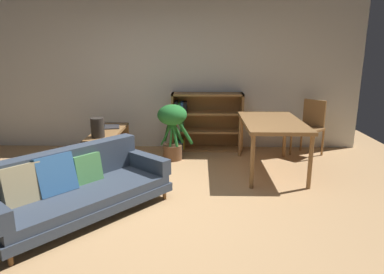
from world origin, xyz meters
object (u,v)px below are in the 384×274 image
(media_console, at_px, (108,148))
(dining_table, at_px, (272,125))
(desk_speaker, at_px, (98,128))
(bookshelf, at_px, (203,121))
(fabric_couch, at_px, (74,187))
(open_laptop, at_px, (107,126))
(dining_chair_near, at_px, (310,124))
(potted_floor_plant, at_px, (172,124))

(media_console, distance_m, dining_table, 2.51)
(desk_speaker, distance_m, bookshelf, 1.98)
(fabric_couch, height_order, open_laptop, fabric_couch)
(fabric_couch, distance_m, desk_speaker, 1.37)
(dining_chair_near, bearing_deg, potted_floor_plant, -171.77)
(media_console, relative_size, potted_floor_plant, 1.41)
(dining_table, bearing_deg, dining_chair_near, 45.39)
(open_laptop, height_order, bookshelf, bookshelf)
(fabric_couch, distance_m, media_console, 1.69)
(fabric_couch, relative_size, potted_floor_plant, 2.21)
(potted_floor_plant, distance_m, bookshelf, 0.80)
(fabric_couch, xyz_separation_m, desk_speaker, (-0.10, 1.32, 0.36))
(dining_chair_near, bearing_deg, dining_table, -134.61)
(media_console, distance_m, dining_chair_near, 3.36)
(open_laptop, bearing_deg, fabric_couch, -85.87)
(bookshelf, bearing_deg, fabric_couch, -118.72)
(media_console, distance_m, desk_speaker, 0.55)
(fabric_couch, relative_size, dining_table, 1.35)
(potted_floor_plant, xyz_separation_m, dining_chair_near, (2.31, 0.33, -0.06))
(open_laptop, distance_m, dining_chair_near, 3.38)
(fabric_couch, xyz_separation_m, bookshelf, (1.42, 2.58, 0.19))
(potted_floor_plant, xyz_separation_m, dining_table, (1.48, -0.50, 0.10))
(dining_table, bearing_deg, fabric_couch, -148.62)
(fabric_couch, relative_size, open_laptop, 4.01)
(fabric_couch, height_order, dining_table, dining_table)
(media_console, relative_size, open_laptop, 2.56)
(desk_speaker, distance_m, potted_floor_plant, 1.21)
(fabric_couch, distance_m, dining_table, 2.83)
(potted_floor_plant, bearing_deg, dining_table, -18.65)
(media_console, height_order, potted_floor_plant, potted_floor_plant)
(open_laptop, bearing_deg, dining_table, -10.81)
(dining_table, relative_size, dining_chair_near, 1.60)
(dining_table, bearing_deg, potted_floor_plant, 161.35)
(open_laptop, distance_m, desk_speaker, 0.64)
(fabric_couch, bearing_deg, bookshelf, 61.28)
(bookshelf, bearing_deg, dining_table, -48.72)
(desk_speaker, distance_m, dining_chair_near, 3.47)
(dining_chair_near, relative_size, bookshelf, 0.75)
(fabric_couch, xyz_separation_m, media_console, (-0.07, 1.69, -0.05))
(desk_speaker, height_order, potted_floor_plant, potted_floor_plant)
(fabric_couch, height_order, media_console, fabric_couch)
(desk_speaker, relative_size, dining_chair_near, 0.30)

